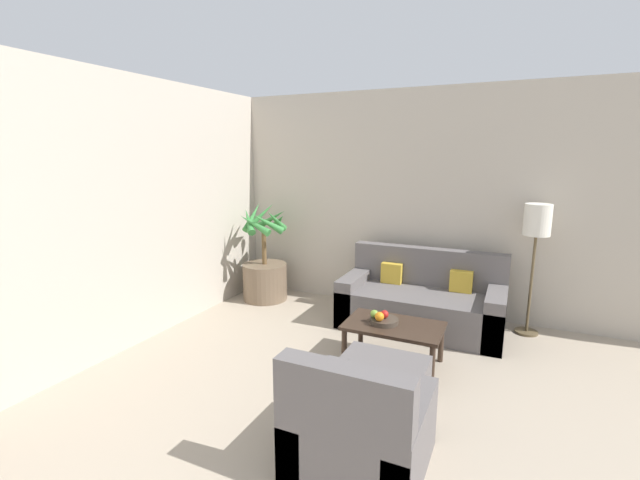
# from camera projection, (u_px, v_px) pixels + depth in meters

# --- Properties ---
(wall_back) EXTENTS (7.61, 0.06, 2.70)m
(wall_back) POSITION_uv_depth(u_px,v_px,m) (474.00, 205.00, 4.95)
(wall_back) COLOR #BCB2A3
(wall_back) RESTS_ON ground_plane
(potted_palm) EXTENTS (0.67, 0.68, 1.31)m
(potted_palm) POSITION_uv_depth(u_px,v_px,m) (265.00, 271.00, 5.73)
(potted_palm) COLOR brown
(potted_palm) RESTS_ON ground_plane
(sofa_loveseat) EXTENTS (1.76, 0.83, 0.86)m
(sofa_loveseat) POSITION_uv_depth(u_px,v_px,m) (421.00, 303.00, 4.82)
(sofa_loveseat) COLOR #605B5B
(sofa_loveseat) RESTS_ON ground_plane
(floor_lamp) EXTENTS (0.27, 0.27, 1.43)m
(floor_lamp) POSITION_uv_depth(u_px,v_px,m) (537.00, 228.00, 4.47)
(floor_lamp) COLOR brown
(floor_lamp) RESTS_ON ground_plane
(coffee_table) EXTENTS (0.89, 0.55, 0.39)m
(coffee_table) POSITION_uv_depth(u_px,v_px,m) (394.00, 330.00, 3.96)
(coffee_table) COLOR #38281E
(coffee_table) RESTS_ON ground_plane
(fruit_bowl) EXTENTS (0.27, 0.27, 0.05)m
(fruit_bowl) POSITION_uv_depth(u_px,v_px,m) (384.00, 321.00, 3.97)
(fruit_bowl) COLOR #42382D
(fruit_bowl) RESTS_ON coffee_table
(apple_red) EXTENTS (0.08, 0.08, 0.08)m
(apple_red) POSITION_uv_depth(u_px,v_px,m) (384.00, 314.00, 3.97)
(apple_red) COLOR red
(apple_red) RESTS_ON fruit_bowl
(apple_green) EXTENTS (0.07, 0.07, 0.07)m
(apple_green) POSITION_uv_depth(u_px,v_px,m) (374.00, 314.00, 3.98)
(apple_green) COLOR olive
(apple_green) RESTS_ON fruit_bowl
(orange_fruit) EXTENTS (0.09, 0.09, 0.09)m
(orange_fruit) POSITION_uv_depth(u_px,v_px,m) (379.00, 317.00, 3.90)
(orange_fruit) COLOR orange
(orange_fruit) RESTS_ON fruit_bowl
(armchair) EXTENTS (0.79, 0.78, 0.81)m
(armchair) POSITION_uv_depth(u_px,v_px,m) (359.00, 430.00, 2.64)
(armchair) COLOR #605B5B
(armchair) RESTS_ON ground_plane
(ottoman) EXTENTS (0.66, 0.44, 0.38)m
(ottoman) POSITION_uv_depth(u_px,v_px,m) (383.00, 382.00, 3.33)
(ottoman) COLOR #605B5B
(ottoman) RESTS_ON ground_plane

